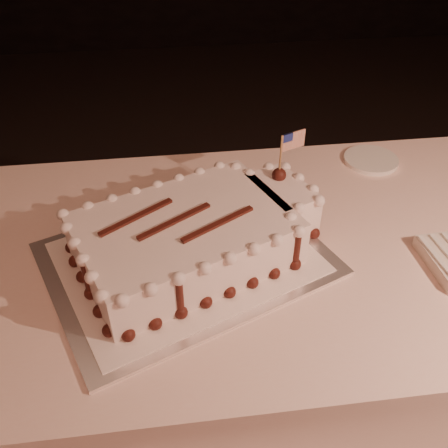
{
  "coord_description": "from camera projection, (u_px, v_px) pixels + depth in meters",
  "views": [
    {
      "loc": [
        -0.33,
        -0.21,
        1.47
      ],
      "look_at": [
        -0.23,
        0.57,
        0.84
      ],
      "focal_mm": 40.0,
      "sensor_mm": 36.0,
      "label": 1
    }
  ],
  "objects": [
    {
      "name": "banquet_table",
      "position": [
        306.0,
        344.0,
        1.34
      ],
      "size": [
        2.4,
        0.8,
        0.75
      ],
      "primitive_type": "cube",
      "color": "#FFD6C5",
      "rests_on": "ground"
    },
    {
      "name": "cake_board",
      "position": [
        186.0,
        259.0,
        1.05
      ],
      "size": [
        0.67,
        0.6,
        0.01
      ],
      "primitive_type": "cube",
      "rotation": [
        0.0,
        0.0,
        0.39
      ],
      "color": "white",
      "rests_on": "banquet_table"
    },
    {
      "name": "doily",
      "position": [
        186.0,
        257.0,
        1.05
      ],
      "size": [
        0.6,
        0.54,
        0.0
      ],
      "primitive_type": "cube",
      "rotation": [
        0.0,
        0.0,
        0.39
      ],
      "color": "white",
      "rests_on": "cake_board"
    },
    {
      "name": "sheet_cake",
      "position": [
        198.0,
        234.0,
        1.03
      ],
      "size": [
        0.55,
        0.42,
        0.21
      ],
      "color": "white",
      "rests_on": "doily"
    },
    {
      "name": "side_plate",
      "position": [
        371.0,
        160.0,
        1.35
      ],
      "size": [
        0.15,
        0.15,
        0.01
      ],
      "primitive_type": "cylinder",
      "color": "white",
      "rests_on": "banquet_table"
    }
  ]
}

